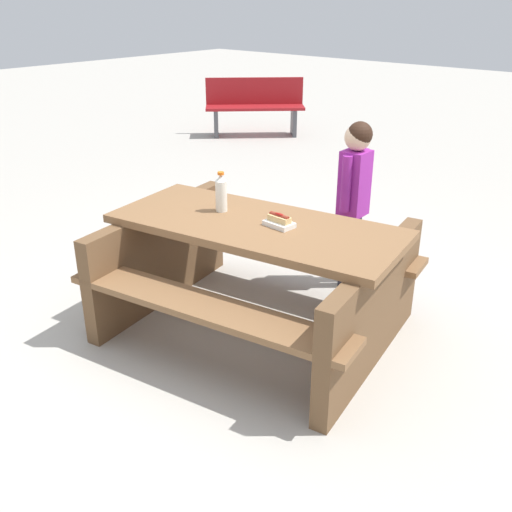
% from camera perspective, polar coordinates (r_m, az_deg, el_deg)
% --- Properties ---
extents(ground_plane, '(30.00, 30.00, 0.00)m').
position_cam_1_polar(ground_plane, '(3.87, -0.00, -7.10)').
color(ground_plane, '#B7B2A8').
rests_on(ground_plane, ground).
extents(picnic_table, '(2.02, 1.70, 0.75)m').
position_cam_1_polar(picnic_table, '(3.65, -0.00, -1.15)').
color(picnic_table, brown).
rests_on(picnic_table, ground).
extents(soda_bottle, '(0.07, 0.07, 0.26)m').
position_cam_1_polar(soda_bottle, '(3.69, -3.44, 6.21)').
color(soda_bottle, silver).
rests_on(soda_bottle, picnic_table).
extents(hotdog_tray, '(0.19, 0.12, 0.08)m').
position_cam_1_polar(hotdog_tray, '(3.46, 2.30, 3.42)').
color(hotdog_tray, white).
rests_on(hotdog_tray, picnic_table).
extents(child_in_coat, '(0.19, 0.30, 1.23)m').
position_cam_1_polar(child_in_coat, '(4.21, 9.70, 7.01)').
color(child_in_coat, '#262633').
rests_on(child_in_coat, ground).
extents(park_bench_near, '(1.36, 1.33, 0.85)m').
position_cam_1_polar(park_bench_near, '(9.19, -0.12, 14.61)').
color(park_bench_near, maroon).
rests_on(park_bench_near, ground).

